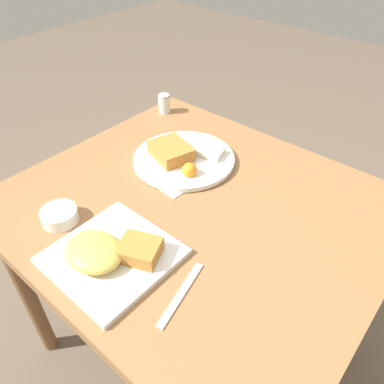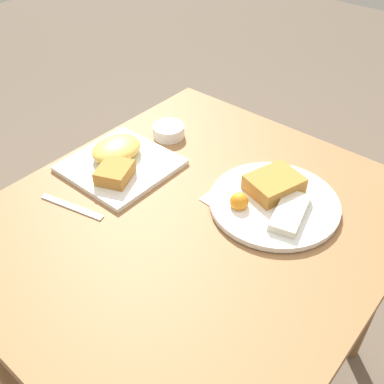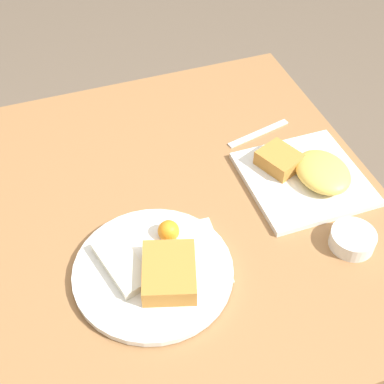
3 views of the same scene
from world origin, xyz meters
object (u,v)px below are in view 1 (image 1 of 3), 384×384
Objects in this scene: plate_square_near at (109,253)px; butter_knife at (181,294)px; sauce_ramekin at (59,215)px; salt_shaker at (164,105)px; plate_oval_far at (183,157)px.

plate_square_near reaches higher than butter_knife.
sauce_ramekin is (-0.19, 0.00, -0.00)m from plate_square_near.
plate_square_near is 2.82× the size of sauce_ramekin.
plate_oval_far is at bearing -36.64° from salt_shaker.
plate_square_near is at bearing -0.57° from sauce_ramekin.
salt_shaker reaches higher than butter_knife.
salt_shaker reaches higher than sauce_ramekin.
plate_square_near reaches higher than plate_oval_far.
salt_shaker is at bearing 143.36° from plate_oval_far.
plate_oval_far is at bearing 28.21° from butter_knife.
plate_oval_far is 0.40m from sauce_ramekin.
plate_square_near is 0.42m from plate_oval_far.
butter_knife is at bearing 10.69° from plate_square_near.
butter_knife is (0.32, -0.36, -0.02)m from plate_oval_far.
salt_shaker is (-0.40, 0.59, 0.01)m from plate_square_near.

